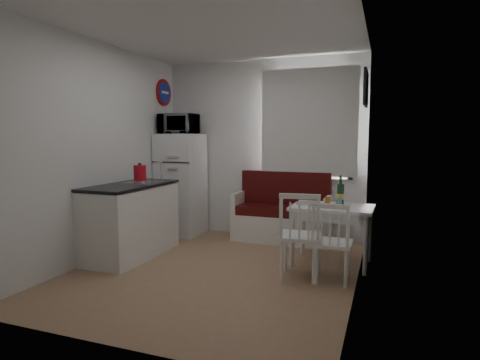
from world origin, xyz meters
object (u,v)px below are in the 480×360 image
Objects in this scene: chair_right at (331,234)px; kettle at (140,173)px; kitchen_counter at (132,220)px; chair_left at (299,226)px; microwave at (178,124)px; dining_table at (332,213)px; fridge at (181,184)px; wine_bottle at (340,190)px; bench at (282,218)px.

chair_right is 1.80× the size of kettle.
kitchen_counter reaches higher than chair_left.
microwave is (-2.11, 1.34, 1.11)m from chair_left.
dining_table is 0.61× the size of fridge.
fridge is 1.14m from kettle.
fridge is at bearing 150.64° from chair_right.
chair_right reaches higher than dining_table.
microwave reaches higher than wine_bottle.
dining_table is at bearing 9.51° from kettle.
microwave is at bearing 91.62° from kettle.
fridge is (-2.36, 0.72, 0.15)m from dining_table.
bench is 1.19m from dining_table.
microwave is at bearing 89.06° from kitchen_counter.
chair_left is at bearing -33.37° from fridge.
bench is 1.26m from wine_bottle.
kitchen_counter is 1.70m from microwave.
kitchen_counter is 1.28m from fridge.
microwave reaches higher than kitchen_counter.
wine_bottle is (0.07, 0.10, 0.25)m from dining_table.
fridge is at bearing 90.00° from microwave.
kitchen_counter is at bearing -139.29° from bench.
dining_table is 0.28m from wine_bottle.
bench is 1.74m from chair_right.
kitchen_counter is at bearing -90.94° from microwave.
fridge is 0.91m from microwave.
fridge reaches higher than kettle.
bench is 3.96× the size of wine_bottle.
kitchen_counter is 0.96× the size of bench.
dining_table is at bearing -17.06° from fridge.
bench is 0.90× the size of fridge.
kitchen_counter is at bearing 177.08° from chair_right.
wine_bottle is at bearing 14.24° from kitchen_counter.
chair_right is (0.07, -0.65, -0.10)m from dining_table.
wine_bottle is at bearing -13.26° from microwave.
wine_bottle is (0.00, 0.75, 0.35)m from chair_right.
fridge reaches higher than bench.
bench is at bearing 38.73° from kettle.
wine_bottle is (0.32, 0.76, 0.29)m from chair_left.
chair_left is at bearing -113.04° from wine_bottle.
chair_right is (2.45, -0.13, 0.05)m from kitchen_counter.
chair_right is at bearing -59.61° from bench.
fridge reaches higher than dining_table.
chair_left is 2.14m from kettle.
fridge is 6.20× the size of kettle.
bench reaches higher than chair_left.
dining_table is 0.67m from chair_right.
chair_right is 0.29× the size of fridge.
microwave is (-2.36, 0.67, 1.06)m from dining_table.
chair_left is 0.92× the size of microwave.
chair_left is 0.88m from wine_bottle.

